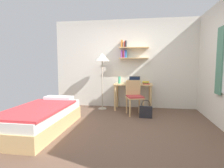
{
  "coord_description": "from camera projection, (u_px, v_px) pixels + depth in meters",
  "views": [
    {
      "loc": [
        0.43,
        -3.52,
        1.28
      ],
      "look_at": [
        -0.22,
        0.51,
        0.85
      ],
      "focal_mm": 29.59,
      "sensor_mm": 36.0,
      "label": 1
    }
  ],
  "objects": [
    {
      "name": "laptop",
      "position": [
        135.0,
        82.0,
        5.22
      ],
      "size": [
        0.31,
        0.21,
        0.2
      ],
      "color": "black",
      "rests_on": "desk"
    },
    {
      "name": "book_stack",
      "position": [
        146.0,
        83.0,
        5.1
      ],
      "size": [
        0.2,
        0.25,
        0.08
      ],
      "color": "#D13D38",
      "rests_on": "desk"
    },
    {
      "name": "standing_lamp",
      "position": [
        102.0,
        60.0,
        5.19
      ],
      "size": [
        0.42,
        0.42,
        1.6
      ],
      "color": "#B2A893",
      "rests_on": "ground_plane"
    },
    {
      "name": "water_bottle",
      "position": [
        119.0,
        80.0,
        5.24
      ],
      "size": [
        0.07,
        0.07,
        0.2
      ],
      "primitive_type": "cylinder",
      "color": "#42A87F",
      "rests_on": "desk"
    },
    {
      "name": "ground_plane",
      "position": [
        119.0,
        129.0,
        3.66
      ],
      "size": [
        5.28,
        5.28,
        0.0
      ],
      "primitive_type": "plane",
      "color": "brown"
    },
    {
      "name": "handbag",
      "position": [
        146.0,
        111.0,
        4.45
      ],
      "size": [
        0.31,
        0.11,
        0.44
      ],
      "color": "#232328",
      "rests_on": "ground_plane"
    },
    {
      "name": "bed",
      "position": [
        42.0,
        118.0,
        3.6
      ],
      "size": [
        0.92,
        1.96,
        0.54
      ],
      "color": "tan",
      "rests_on": "ground_plane"
    },
    {
      "name": "desk",
      "position": [
        133.0,
        89.0,
        5.23
      ],
      "size": [
        1.06,
        0.55,
        0.74
      ],
      "color": "tan",
      "rests_on": "ground_plane"
    },
    {
      "name": "desk_chair",
      "position": [
        134.0,
        96.0,
        4.74
      ],
      "size": [
        0.52,
        0.53,
        0.87
      ],
      "color": "tan",
      "rests_on": "ground_plane"
    },
    {
      "name": "wall_back",
      "position": [
        127.0,
        64.0,
        5.5
      ],
      "size": [
        4.4,
        0.27,
        2.6
      ],
      "color": "silver",
      "rests_on": "ground_plane"
    }
  ]
}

